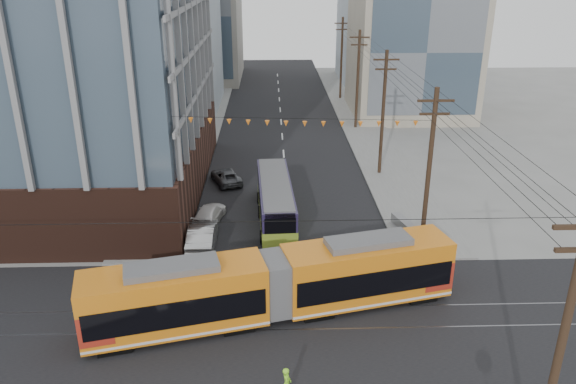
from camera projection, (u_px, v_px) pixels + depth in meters
ground at (300, 368)px, 26.48m from camera, size 160.00×160.00×0.00m
bg_bldg_nw_near at (145, 37)px, 70.62m from camera, size 18.00×16.00×18.00m
bg_bldg_ne_near at (411, 48)px, 68.28m from camera, size 14.00×14.00×16.00m
bg_bldg_nw_far at (189, 15)px, 88.82m from camera, size 16.00×18.00×20.00m
bg_bldg_ne_far at (393, 37)px, 87.20m from camera, size 16.00×16.00×14.00m
utility_pole_near at (560, 351)px, 19.09m from camera, size 0.30×0.30×11.00m
utility_pole_far at (341, 59)px, 76.40m from camera, size 0.30×0.30×11.00m
streetcar at (275, 285)px, 29.73m from camera, size 19.87×7.43×3.81m
city_bus at (275, 201)px, 41.16m from camera, size 2.86×10.97×3.08m
parked_car_silver at (203, 236)px, 37.49m from camera, size 1.74×4.95×1.63m
parked_car_white at (209, 214)px, 41.19m from camera, size 2.48×4.57×1.26m
parked_car_grey at (226, 176)px, 48.46m from camera, size 3.31×4.65×1.18m
pedestrian at (287, 384)px, 24.36m from camera, size 0.41×0.60×1.62m
jersey_barrier at (409, 230)px, 39.22m from camera, size 1.99×4.34×0.85m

